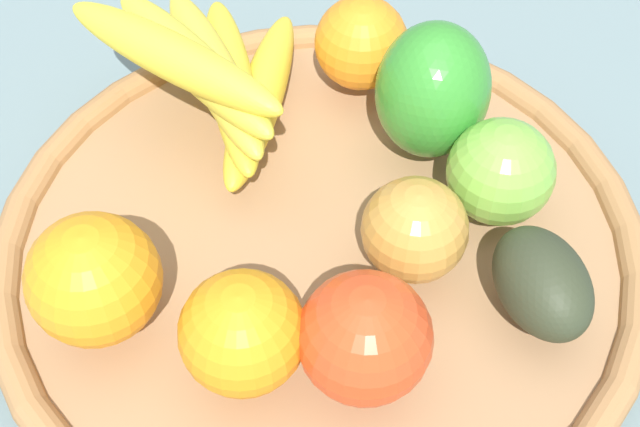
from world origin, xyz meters
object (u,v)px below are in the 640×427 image
at_px(avocado, 542,283).
at_px(orange_0, 94,279).
at_px(orange_2, 361,43).
at_px(apple_0, 370,337).
at_px(bell_pepper, 433,90).
at_px(apple_1, 415,230).
at_px(banana_bunch, 215,74).
at_px(orange_1, 243,333).
at_px(apple_2, 501,172).

bearing_deg(avocado, orange_0, -101.99).
bearing_deg(orange_2, avocado, 12.65).
bearing_deg(apple_0, bell_pepper, 152.08).
xyz_separation_m(apple_0, orange_2, (-0.25, 0.06, -0.00)).
bearing_deg(apple_1, orange_0, -91.01).
bearing_deg(orange_0, apple_0, 63.29).
bearing_deg(banana_bunch, apple_1, 32.17).
distance_m(apple_1, orange_2, 0.18).
relative_size(bell_pepper, orange_2, 1.42).
xyz_separation_m(apple_1, orange_0, (-0.00, -0.20, 0.01)).
bearing_deg(orange_1, apple_0, 73.76).
distance_m(orange_1, orange_0, 0.10).
height_order(bell_pepper, apple_2, bell_pepper).
relative_size(orange_0, apple_2, 1.13).
bearing_deg(avocado, bell_pepper, -172.00).
height_order(apple_0, orange_1, apple_0).
bearing_deg(banana_bunch, apple_2, 53.09).
relative_size(banana_bunch, bell_pepper, 1.90).
bearing_deg(orange_1, avocado, 89.61).
relative_size(banana_bunch, orange_2, 2.69).
distance_m(bell_pepper, orange_1, 0.23).
bearing_deg(orange_0, apple_2, 96.07).
bearing_deg(apple_2, apple_1, -65.16).
relative_size(orange_1, orange_0, 0.91).
relative_size(orange_1, orange_2, 1.06).
relative_size(apple_1, apple_0, 0.87).
height_order(avocado, apple_2, apple_2).
bearing_deg(bell_pepper, apple_1, -177.68).
relative_size(orange_0, orange_2, 1.16).
distance_m(apple_1, apple_2, 0.08).
bearing_deg(apple_2, apple_0, -48.71).
relative_size(avocado, apple_0, 1.03).
bearing_deg(orange_1, bell_pepper, 133.48).
xyz_separation_m(bell_pepper, orange_2, (-0.08, -0.03, -0.01)).
relative_size(avocado, orange_2, 1.14).
height_order(apple_0, orange_2, apple_0).
bearing_deg(apple_1, apple_2, 114.84).
bearing_deg(orange_2, apple_1, -4.29).
bearing_deg(apple_0, apple_2, 131.29).
xyz_separation_m(banana_bunch, orange_2, (-0.02, 0.11, -0.01)).
bearing_deg(apple_0, banana_bunch, -167.55).
xyz_separation_m(orange_0, apple_2, (-0.03, 0.27, -0.00)).
xyz_separation_m(apple_1, apple_0, (0.07, -0.05, 0.01)).
height_order(banana_bunch, orange_0, banana_bunch).
height_order(orange_0, orange_2, orange_0).
distance_m(orange_0, apple_2, 0.27).
distance_m(banana_bunch, orange_1, 0.21).
distance_m(bell_pepper, apple_2, 0.08).
distance_m(orange_0, orange_2, 0.28).
bearing_deg(bell_pepper, apple_2, -135.07).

